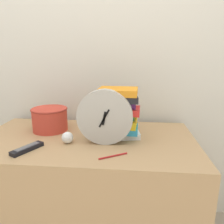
{
  "coord_description": "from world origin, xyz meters",
  "views": [
    {
      "loc": [
        0.26,
        -0.81,
        1.2
      ],
      "look_at": [
        0.15,
        0.32,
        0.9
      ],
      "focal_mm": 35.0,
      "sensor_mm": 36.0,
      "label": 1
    }
  ],
  "objects_px": {
    "book_stack": "(119,112)",
    "basket": "(50,118)",
    "pen": "(113,156)",
    "desk_clock": "(105,117)",
    "tv_remote": "(27,148)",
    "crumpled_paper_ball": "(67,138)"
  },
  "relations": [
    {
      "from": "tv_remote",
      "to": "crumpled_paper_ball",
      "type": "relative_size",
      "value": 2.8
    },
    {
      "from": "desk_clock",
      "to": "basket",
      "type": "relative_size",
      "value": 1.32
    },
    {
      "from": "tv_remote",
      "to": "crumpled_paper_ball",
      "type": "height_order",
      "value": "crumpled_paper_ball"
    },
    {
      "from": "book_stack",
      "to": "crumpled_paper_ball",
      "type": "bearing_deg",
      "value": -156.28
    },
    {
      "from": "basket",
      "to": "book_stack",
      "type": "bearing_deg",
      "value": -9.71
    },
    {
      "from": "crumpled_paper_ball",
      "to": "pen",
      "type": "distance_m",
      "value": 0.29
    },
    {
      "from": "book_stack",
      "to": "pen",
      "type": "distance_m",
      "value": 0.29
    },
    {
      "from": "book_stack",
      "to": "pen",
      "type": "bearing_deg",
      "value": -92.09
    },
    {
      "from": "basket",
      "to": "pen",
      "type": "relative_size",
      "value": 1.7
    },
    {
      "from": "basket",
      "to": "pen",
      "type": "distance_m",
      "value": 0.54
    },
    {
      "from": "tv_remote",
      "to": "crumpled_paper_ball",
      "type": "xyz_separation_m",
      "value": [
        0.17,
        0.11,
        0.02
      ]
    },
    {
      "from": "desk_clock",
      "to": "pen",
      "type": "xyz_separation_m",
      "value": [
        0.06,
        -0.15,
        -0.14
      ]
    },
    {
      "from": "tv_remote",
      "to": "basket",
      "type": "bearing_deg",
      "value": 89.26
    },
    {
      "from": "desk_clock",
      "to": "pen",
      "type": "height_order",
      "value": "desk_clock"
    },
    {
      "from": "desk_clock",
      "to": "pen",
      "type": "bearing_deg",
      "value": -69.06
    },
    {
      "from": "book_stack",
      "to": "tv_remote",
      "type": "xyz_separation_m",
      "value": [
        -0.44,
        -0.23,
        -0.14
      ]
    },
    {
      "from": "crumpled_paper_ball",
      "to": "pen",
      "type": "height_order",
      "value": "crumpled_paper_ball"
    },
    {
      "from": "basket",
      "to": "tv_remote",
      "type": "relative_size",
      "value": 1.28
    },
    {
      "from": "book_stack",
      "to": "basket",
      "type": "height_order",
      "value": "book_stack"
    },
    {
      "from": "tv_remote",
      "to": "crumpled_paper_ball",
      "type": "distance_m",
      "value": 0.21
    },
    {
      "from": "desk_clock",
      "to": "crumpled_paper_ball",
      "type": "distance_m",
      "value": 0.23
    },
    {
      "from": "basket",
      "to": "pen",
      "type": "xyz_separation_m",
      "value": [
        0.42,
        -0.33,
        -0.07
      ]
    }
  ]
}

